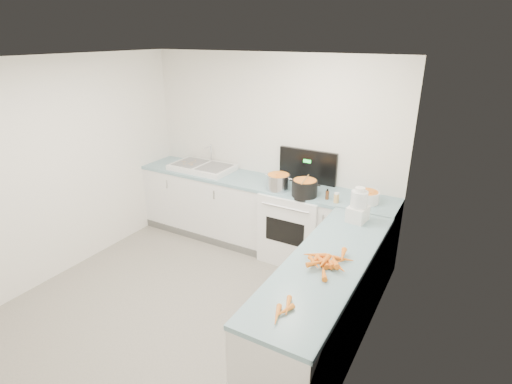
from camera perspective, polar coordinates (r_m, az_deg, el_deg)
The scene contains 19 objects.
floor at distance 4.37m, azimuth -11.11°, elevation -16.94°, with size 3.50×4.00×0.00m, color gray, non-canonical shape.
ceiling at distance 3.44m, azimuth -14.21°, elevation 17.74°, with size 3.50×4.00×0.00m, color white, non-canonical shape.
wall_back at distance 5.29m, azimuth 2.02°, elevation 5.75°, with size 3.50×2.50×0.00m, color white, non-canonical shape.
wall_left at distance 5.02m, azimuth -27.61°, elevation 2.37°, with size 4.00×2.50×0.00m, color white, non-canonical shape.
wall_right at distance 2.96m, azimuth 14.15°, elevation -8.41°, with size 4.00×2.50×0.00m, color white, non-canonical shape.
counter_back at distance 5.31m, azimuth 0.39°, elevation -3.14°, with size 3.50×0.62×0.94m.
counter_right at distance 3.69m, azimuth 9.76°, elevation -15.79°, with size 0.62×2.20×0.94m.
stove at distance 5.08m, azimuth 5.75°, elevation -4.44°, with size 0.76×0.65×1.36m.
sink at distance 5.59m, azimuth -7.67°, elevation 3.54°, with size 0.86×0.52×0.31m.
steel_pot at distance 4.82m, azimuth 3.21°, elevation 1.33°, with size 0.29×0.29×0.21m, color silver.
black_pot at distance 4.66m, azimuth 6.96°, elevation 0.45°, with size 0.30×0.30×0.21m, color black.
wooden_spoon at distance 4.62m, azimuth 7.02°, elevation 1.79°, with size 0.01×0.01×0.35m, color #AD7A47.
mixing_bowl at distance 4.62m, azimuth 15.51°, elevation -0.68°, with size 0.28×0.28×0.13m, color white.
extract_bottle at distance 4.61m, azimuth 10.13°, elevation -0.45°, with size 0.04×0.04×0.10m, color #593319.
spice_jar at distance 4.54m, azimuth 11.41°, elevation -0.90°, with size 0.06×0.06×0.10m, color #E5B266.
food_processor at distance 4.11m, azimuth 14.41°, elevation -2.06°, with size 0.20×0.23×0.36m.
carrot_pile at distance 3.34m, azimuth 10.04°, elevation -9.77°, with size 0.42×0.50×0.08m.
peeled_carrots at distance 2.82m, azimuth 3.91°, elevation -16.51°, with size 0.12×0.32×0.04m.
peelings at distance 5.66m, azimuth -9.51°, elevation 4.09°, with size 0.23×0.24×0.01m.
Camera 1 is at (2.35, -2.50, 2.70)m, focal length 28.00 mm.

